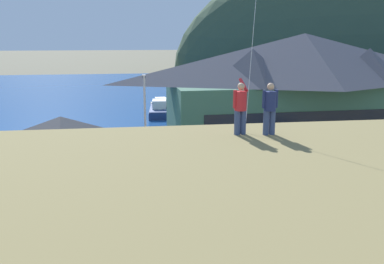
{
  "coord_description": "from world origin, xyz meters",
  "views": [
    {
      "loc": [
        -5.51,
        -19.22,
        10.64
      ],
      "look_at": [
        -1.48,
        9.0,
        4.06
      ],
      "focal_mm": 39.22,
      "sensor_mm": 36.0,
      "label": 1
    }
  ],
  "objects_px": {
    "parked_car_back_row_right": "(251,224)",
    "person_kite_flyer": "(240,106)",
    "storage_shed_near_lot": "(63,155)",
    "person_companion": "(270,107)",
    "moored_boat_outer_mooring": "(211,107)",
    "moored_boat_inner_slip": "(159,110)",
    "parked_car_corner_spot": "(151,230)",
    "parked_car_lone_by_shed": "(172,191)",
    "parking_light_pole": "(145,122)",
    "parked_car_front_row_red": "(363,172)",
    "wharf_dock": "(188,114)",
    "moored_boat_wharfside": "(161,108)",
    "parked_car_front_row_silver": "(346,215)",
    "harbor_lodge": "(303,84)",
    "parked_car_front_row_end": "(294,175)"
  },
  "relations": [
    {
      "from": "moored_boat_inner_slip",
      "to": "person_kite_flyer",
      "type": "bearing_deg",
      "value": -90.03
    },
    {
      "from": "storage_shed_near_lot",
      "to": "moored_boat_inner_slip",
      "type": "bearing_deg",
      "value": 73.69
    },
    {
      "from": "person_kite_flyer",
      "to": "parked_car_front_row_end",
      "type": "bearing_deg",
      "value": 60.41
    },
    {
      "from": "moored_boat_inner_slip",
      "to": "parked_car_front_row_end",
      "type": "height_order",
      "value": "moored_boat_inner_slip"
    },
    {
      "from": "parked_car_back_row_right",
      "to": "moored_boat_outer_mooring",
      "type": "bearing_deg",
      "value": 82.56
    },
    {
      "from": "parked_car_front_row_red",
      "to": "wharf_dock",
      "type": "bearing_deg",
      "value": 107.72
    },
    {
      "from": "parked_car_front_row_silver",
      "to": "parking_light_pole",
      "type": "height_order",
      "value": "parking_light_pole"
    },
    {
      "from": "parked_car_back_row_right",
      "to": "parked_car_front_row_red",
      "type": "height_order",
      "value": "same"
    },
    {
      "from": "parked_car_front_row_end",
      "to": "moored_boat_wharfside",
      "type": "bearing_deg",
      "value": 102.94
    },
    {
      "from": "storage_shed_near_lot",
      "to": "parked_car_front_row_end",
      "type": "relative_size",
      "value": 1.99
    },
    {
      "from": "moored_boat_wharfside",
      "to": "parking_light_pole",
      "type": "height_order",
      "value": "parking_light_pole"
    },
    {
      "from": "wharf_dock",
      "to": "parked_car_corner_spot",
      "type": "xyz_separation_m",
      "value": [
        -6.52,
        -35.07,
        0.71
      ]
    },
    {
      "from": "parking_light_pole",
      "to": "person_kite_flyer",
      "type": "relative_size",
      "value": 4.2
    },
    {
      "from": "harbor_lodge",
      "to": "parked_car_front_row_end",
      "type": "bearing_deg",
      "value": -113.72
    },
    {
      "from": "parking_light_pole",
      "to": "parked_car_front_row_end",
      "type": "bearing_deg",
      "value": -16.44
    },
    {
      "from": "storage_shed_near_lot",
      "to": "moored_boat_outer_mooring",
      "type": "relative_size",
      "value": 1.01
    },
    {
      "from": "wharf_dock",
      "to": "parked_car_front_row_red",
      "type": "relative_size",
      "value": 3.25
    },
    {
      "from": "parked_car_corner_spot",
      "to": "person_companion",
      "type": "relative_size",
      "value": 2.44
    },
    {
      "from": "moored_boat_outer_mooring",
      "to": "person_companion",
      "type": "relative_size",
      "value": 4.84
    },
    {
      "from": "parked_car_back_row_right",
      "to": "person_kite_flyer",
      "type": "bearing_deg",
      "value": -111.22
    },
    {
      "from": "moored_boat_wharfside",
      "to": "person_companion",
      "type": "bearing_deg",
      "value": -89.16
    },
    {
      "from": "moored_boat_wharfside",
      "to": "wharf_dock",
      "type": "bearing_deg",
      "value": -47.46
    },
    {
      "from": "parked_car_front_row_silver",
      "to": "parked_car_lone_by_shed",
      "type": "bearing_deg",
      "value": 151.42
    },
    {
      "from": "person_kite_flyer",
      "to": "moored_boat_outer_mooring",
      "type": "bearing_deg",
      "value": 80.58
    },
    {
      "from": "parked_car_back_row_right",
      "to": "parked_car_corner_spot",
      "type": "xyz_separation_m",
      "value": [
        -5.19,
        0.09,
        0.0
      ]
    },
    {
      "from": "parked_car_front_row_end",
      "to": "parked_car_corner_spot",
      "type": "distance_m",
      "value": 12.61
    },
    {
      "from": "parked_car_corner_spot",
      "to": "person_kite_flyer",
      "type": "height_order",
      "value": "person_kite_flyer"
    },
    {
      "from": "parked_car_lone_by_shed",
      "to": "person_companion",
      "type": "distance_m",
      "value": 13.86
    },
    {
      "from": "harbor_lodge",
      "to": "parking_light_pole",
      "type": "distance_m",
      "value": 20.19
    },
    {
      "from": "harbor_lodge",
      "to": "storage_shed_near_lot",
      "type": "distance_m",
      "value": 25.98
    },
    {
      "from": "storage_shed_near_lot",
      "to": "parked_car_back_row_right",
      "type": "relative_size",
      "value": 1.96
    },
    {
      "from": "moored_boat_inner_slip",
      "to": "parked_car_back_row_right",
      "type": "xyz_separation_m",
      "value": [
        2.34,
        -37.03,
        0.34
      ]
    },
    {
      "from": "moored_boat_outer_mooring",
      "to": "moored_boat_inner_slip",
      "type": "relative_size",
      "value": 1.01
    },
    {
      "from": "parked_car_front_row_red",
      "to": "moored_boat_outer_mooring",
      "type": "bearing_deg",
      "value": 99.68
    },
    {
      "from": "storage_shed_near_lot",
      "to": "person_companion",
      "type": "bearing_deg",
      "value": -57.93
    },
    {
      "from": "parked_car_corner_spot",
      "to": "parked_car_front_row_end",
      "type": "bearing_deg",
      "value": 34.55
    },
    {
      "from": "storage_shed_near_lot",
      "to": "person_companion",
      "type": "distance_m",
      "value": 18.3
    },
    {
      "from": "moored_boat_inner_slip",
      "to": "parked_car_lone_by_shed",
      "type": "height_order",
      "value": "moored_boat_inner_slip"
    },
    {
      "from": "storage_shed_near_lot",
      "to": "parked_car_front_row_red",
      "type": "xyz_separation_m",
      "value": [
        20.97,
        -1.46,
        -1.76
      ]
    },
    {
      "from": "moored_boat_wharfside",
      "to": "person_companion",
      "type": "xyz_separation_m",
      "value": [
        0.66,
        -45.11,
        7.6
      ]
    },
    {
      "from": "moored_boat_outer_mooring",
      "to": "moored_boat_inner_slip",
      "type": "bearing_deg",
      "value": -170.82
    },
    {
      "from": "wharf_dock",
      "to": "person_companion",
      "type": "relative_size",
      "value": 8.01
    },
    {
      "from": "parked_car_front_row_end",
      "to": "person_companion",
      "type": "distance_m",
      "value": 16.69
    },
    {
      "from": "moored_boat_wharfside",
      "to": "person_kite_flyer",
      "type": "xyz_separation_m",
      "value": [
        -0.3,
        -44.93,
        7.61
      ]
    },
    {
      "from": "person_kite_flyer",
      "to": "harbor_lodge",
      "type": "bearing_deg",
      "value": 63.39
    },
    {
      "from": "person_companion",
      "to": "parked_car_back_row_right",
      "type": "bearing_deg",
      "value": 77.37
    },
    {
      "from": "harbor_lodge",
      "to": "storage_shed_near_lot",
      "type": "relative_size",
      "value": 3.42
    },
    {
      "from": "parked_car_lone_by_shed",
      "to": "parking_light_pole",
      "type": "bearing_deg",
      "value": 106.42
    },
    {
      "from": "moored_boat_outer_mooring",
      "to": "parked_car_front_row_end",
      "type": "relative_size",
      "value": 1.97
    },
    {
      "from": "storage_shed_near_lot",
      "to": "parked_car_front_row_red",
      "type": "relative_size",
      "value": 1.99
    }
  ]
}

